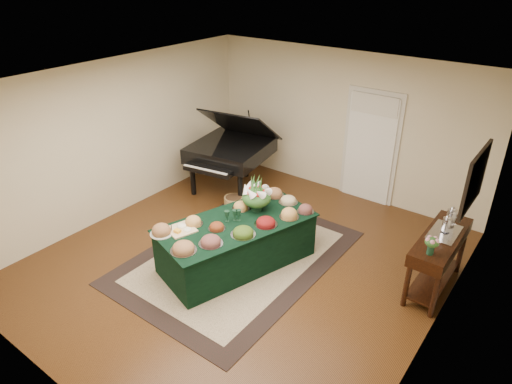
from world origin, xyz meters
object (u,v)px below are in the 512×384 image
Objects in this scene: mahogany_sideboard at (440,248)px; grand_piano at (231,150)px; floral_centerpiece at (257,194)px; buffet_table at (237,243)px.

grand_piano is at bearing 170.62° from mahogany_sideboard.
grand_piano is (-1.68, 1.42, -0.16)m from floral_centerpiece.
grand_piano is 4.26m from mahogany_sideboard.
floral_centerpiece is 2.64m from mahogany_sideboard.
floral_centerpiece reaches higher than mahogany_sideboard.
grand_piano is (-1.66, 1.88, 0.46)m from buffet_table.
mahogany_sideboard is (2.53, 1.19, 0.30)m from buffet_table.
buffet_table is at bearing -154.86° from mahogany_sideboard.
grand_piano reaches higher than buffet_table.
floral_centerpiece is 0.32× the size of mahogany_sideboard.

